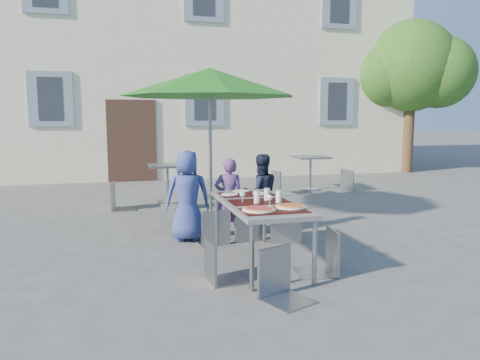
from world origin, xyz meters
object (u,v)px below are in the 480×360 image
object	(u,v)px
child_0	(188,196)
child_1	(229,198)
chair_2	(286,202)
cafe_table_1	(310,166)
bg_chair_r_0	(188,179)
pizza_near_left	(259,209)
dining_table	(259,206)
chair_4	(325,225)
cafe_table_0	(167,176)
child_2	(261,194)
chair_1	(246,205)
patio_umbrella	(210,83)
bg_chair_l_0	(118,179)
chair_0	(213,206)
chair_3	(219,237)
pizza_near_right	(291,206)
bg_chair_r_1	(344,168)
bg_chair_l_1	(281,168)
chair_5	(282,243)

from	to	relation	value
child_0	child_1	world-z (taller)	child_0
chair_2	cafe_table_1	bearing A→B (deg)	62.83
child_1	bg_chair_r_0	distance (m)	2.39
pizza_near_left	cafe_table_1	bearing A→B (deg)	61.84
bg_chair_r_0	cafe_table_1	world-z (taller)	bg_chair_r_0
child_1	dining_table	bearing A→B (deg)	101.34
bg_chair_r_0	child_1	bearing A→B (deg)	-83.84
chair_4	cafe_table_0	distance (m)	4.99
child_2	chair_1	size ratio (longest dim) A/B	1.34
chair_1	patio_umbrella	distance (m)	2.24
child_1	chair_1	size ratio (longest dim) A/B	1.29
chair_2	bg_chair_l_0	size ratio (longest dim) A/B	0.98
chair_0	chair_2	size ratio (longest dim) A/B	0.95
dining_table	bg_chair_r_0	size ratio (longest dim) A/B	1.97
patio_umbrella	chair_3	bearing A→B (deg)	-99.45
chair_4	cafe_table_0	bearing A→B (deg)	104.42
pizza_near_left	bg_chair_r_0	world-z (taller)	bg_chair_r_0
pizza_near_right	chair_0	size ratio (longest dim) A/B	0.36
bg_chair_r_1	child_1	bearing A→B (deg)	-136.59
bg_chair_r_1	chair_1	bearing A→B (deg)	-132.83
child_0	patio_umbrella	bearing A→B (deg)	-113.22
child_1	bg_chair_l_1	world-z (taller)	child_1
chair_5	bg_chair_l_1	bearing A→B (deg)	70.49
pizza_near_right	chair_5	distance (m)	0.79
child_2	chair_4	bearing A→B (deg)	90.45
chair_3	bg_chair_r_1	size ratio (longest dim) A/B	0.90
chair_3	bg_chair_l_1	size ratio (longest dim) A/B	0.82
chair_2	patio_umbrella	bearing A→B (deg)	116.37
child_0	bg_chair_r_0	xyz separation A→B (m)	(0.35, 2.43, -0.10)
child_1	cafe_table_1	size ratio (longest dim) A/B	1.42
chair_2	cafe_table_0	distance (m)	3.70
chair_3	bg_chair_l_0	distance (m)	4.42
chair_1	bg_chair_r_1	world-z (taller)	bg_chair_r_1
chair_1	chair_4	world-z (taller)	chair_4
patio_umbrella	cafe_table_1	bearing A→B (deg)	42.38
chair_3	patio_umbrella	distance (m)	3.44
bg_chair_r_1	bg_chair_l_0	bearing A→B (deg)	-169.87
bg_chair_r_1	child_2	bearing A→B (deg)	-133.13
child_1	chair_3	size ratio (longest dim) A/B	1.35
dining_table	bg_chair_l_1	world-z (taller)	bg_chair_l_1
patio_umbrella	pizza_near_right	bearing A→B (deg)	-82.89
cafe_table_1	bg_chair_l_1	xyz separation A→B (m)	(-0.91, -0.45, 0.03)
chair_5	child_1	bearing A→B (deg)	88.77
child_0	bg_chair_l_0	size ratio (longest dim) A/B	1.29
pizza_near_left	chair_1	distance (m)	1.59
chair_2	chair_5	world-z (taller)	chair_2
chair_4	patio_umbrella	bearing A→B (deg)	103.81
chair_2	chair_3	xyz separation A→B (m)	(-1.25, -1.34, -0.08)
pizza_near_right	chair_3	xyz separation A→B (m)	(-0.83, -0.07, -0.27)
cafe_table_1	bg_chair_l_1	world-z (taller)	bg_chair_l_1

